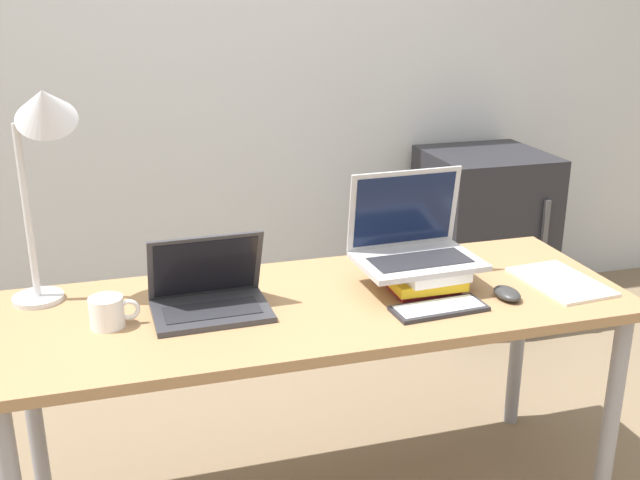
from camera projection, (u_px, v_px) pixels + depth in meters
name	position (u px, v px, depth m)	size (l,w,h in m)	color
wall_back	(224.00, 31.00, 3.26)	(8.00, 0.05, 2.70)	silver
desk	(319.00, 324.00, 2.14)	(1.77, 0.65, 0.70)	#9E754C
laptop_left	(209.00, 296.00, 2.03)	(0.32, 0.23, 0.22)	#333338
book_stack	(420.00, 273.00, 2.20)	(0.21, 0.29, 0.08)	maroon
laptop_on_books	(413.00, 243.00, 2.18)	(0.36, 0.26, 0.26)	#B2B2B7
wireless_keyboard	(439.00, 308.00, 2.04)	(0.27, 0.12, 0.01)	#28282D
mouse	(507.00, 293.00, 2.12)	(0.07, 0.10, 0.03)	#2D2D2D
notepad	(561.00, 282.00, 2.23)	(0.22, 0.31, 0.01)	silver
mug	(108.00, 312.00, 1.94)	(0.13, 0.09, 0.08)	white
desk_lamp	(42.00, 132.00, 1.94)	(0.23, 0.20, 0.64)	silver
mini_fridge	(482.00, 237.00, 3.55)	(0.53, 0.54, 0.81)	#232328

